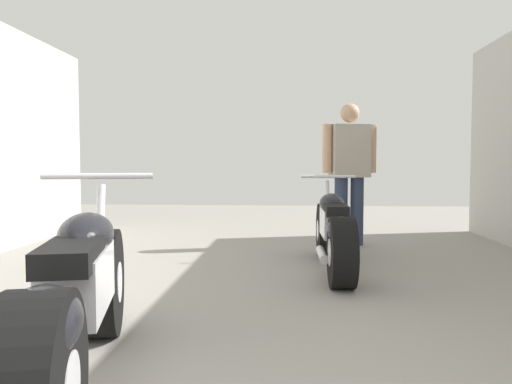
{
  "coord_description": "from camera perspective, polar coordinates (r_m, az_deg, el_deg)",
  "views": [
    {
      "loc": [
        0.3,
        -0.54,
        1.03
      ],
      "look_at": [
        0.05,
        3.2,
        0.81
      ],
      "focal_mm": 35.1,
      "sensor_mm": 36.0,
      "label": 1
    }
  ],
  "objects": [
    {
      "name": "ground_plane",
      "position": [
        4.1,
        -0.46,
        -11.25
      ],
      "size": [
        16.39,
        16.39,
        0.0
      ],
      "primitive_type": "plane",
      "color": "gray"
    },
    {
      "name": "motorcycle_maroon_cruiser",
      "position": [
        2.41,
        -19.72,
        -11.87
      ],
      "size": [
        0.79,
        2.07,
        0.97
      ],
      "color": "black",
      "rests_on": "ground_plane"
    },
    {
      "name": "motorcycle_black_naked",
      "position": [
        4.8,
        8.86,
        -4.56
      ],
      "size": [
        0.57,
        1.94,
        0.91
      ],
      "color": "black",
      "rests_on": "ground_plane"
    },
    {
      "name": "mechanic_in_blue",
      "position": [
        6.35,
        10.6,
        2.98
      ],
      "size": [
        0.71,
        0.37,
        1.77
      ],
      "color": "#2D3851",
      "rests_on": "ground_plane"
    }
  ]
}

